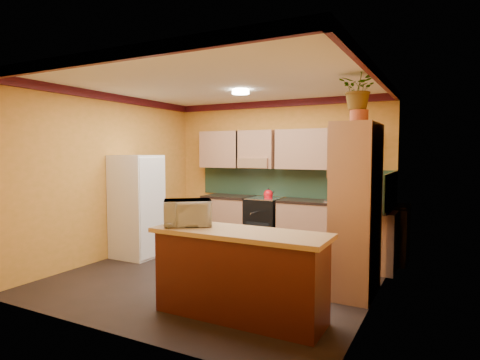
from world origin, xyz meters
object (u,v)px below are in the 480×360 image
object	(u,v)px
stove	(264,223)
fridge	(137,206)
microwave	(188,213)
breakfast_bar	(240,277)
pantry	(356,209)
base_cabinets_back	(297,226)

from	to	relation	value
stove	fridge	size ratio (longest dim) A/B	0.54
fridge	microwave	world-z (taller)	fridge
breakfast_bar	microwave	size ratio (longest dim) A/B	3.47
stove	pantry	world-z (taller)	pantry
stove	breakfast_bar	distance (m)	3.17
pantry	breakfast_bar	bearing A→B (deg)	-125.28
base_cabinets_back	pantry	xyz separation A→B (m)	(1.36, -1.67, 0.61)
pantry	microwave	bearing A→B (deg)	-140.43
fridge	pantry	distance (m)	3.61
stove	microwave	xyz separation A→B (m)	(0.40, -2.99, 0.62)
breakfast_bar	base_cabinets_back	bearing A→B (deg)	98.30
microwave	breakfast_bar	bearing A→B (deg)	-36.73
pantry	stove	bearing A→B (deg)	139.90
pantry	breakfast_bar	xyz separation A→B (m)	(-0.93, -1.31, -0.61)
microwave	fridge	bearing A→B (deg)	108.53
base_cabinets_back	microwave	xyz separation A→B (m)	(-0.22, -2.99, 0.63)
base_cabinets_back	microwave	size ratio (longest dim) A/B	7.03
pantry	base_cabinets_back	bearing A→B (deg)	129.15
stove	fridge	distance (m)	2.30
base_cabinets_back	stove	bearing A→B (deg)	-180.00
stove	fridge	world-z (taller)	fridge
pantry	microwave	size ratio (longest dim) A/B	4.04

